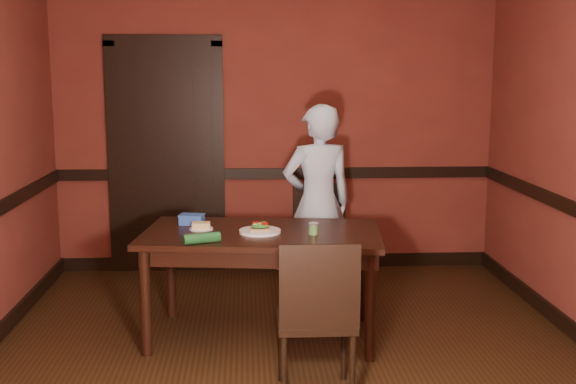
{
  "coord_description": "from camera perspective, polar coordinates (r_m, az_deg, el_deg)",
  "views": [
    {
      "loc": [
        -0.28,
        -4.35,
        1.86
      ],
      "look_at": [
        0.0,
        0.35,
        1.05
      ],
      "focal_mm": 45.0,
      "sensor_mm": 36.0,
      "label": 1
    }
  ],
  "objects": [
    {
      "name": "wrapped_veg",
      "position": [
        4.64,
        -6.83,
        -3.64
      ],
      "size": [
        0.25,
        0.14,
        0.07
      ],
      "primitive_type": "cylinder",
      "rotation": [
        0.0,
        1.57,
        0.35
      ],
      "color": "#1A4F22",
      "rests_on": "dining_table"
    },
    {
      "name": "floor",
      "position": [
        4.74,
        0.26,
        -13.35
      ],
      "size": [
        4.0,
        4.5,
        0.01
      ],
      "primitive_type": "cube",
      "color": "black",
      "rests_on": "ground"
    },
    {
      "name": "food_tub",
      "position": [
        5.2,
        -7.61,
        -2.15
      ],
      "size": [
        0.19,
        0.15,
        0.07
      ],
      "rotation": [
        0.0,
        0.0,
        -0.2
      ],
      "color": "blue",
      "rests_on": "dining_table"
    },
    {
      "name": "dado_back",
      "position": [
        6.66,
        -0.96,
        1.47
      ],
      "size": [
        4.0,
        0.03,
        0.1
      ],
      "primitive_type": "cube",
      "color": "black",
      "rests_on": "ground"
    },
    {
      "name": "door",
      "position": [
        6.65,
        -9.61,
        2.99
      ],
      "size": [
        1.05,
        0.07,
        2.2
      ],
      "color": "black",
      "rests_on": "ground"
    },
    {
      "name": "baseboard_back",
      "position": [
        6.83,
        -0.94,
        -5.52
      ],
      "size": [
        4.0,
        0.03,
        0.12
      ],
      "primitive_type": "cube",
      "color": "black",
      "rests_on": "ground"
    },
    {
      "name": "person",
      "position": [
        5.78,
        2.36,
        -0.9
      ],
      "size": [
        0.64,
        0.49,
        1.58
      ],
      "primitive_type": "imported",
      "rotation": [
        0.0,
        0.0,
        3.35
      ],
      "color": "silver",
      "rests_on": "floor"
    },
    {
      "name": "wall_back",
      "position": [
        6.62,
        -0.98,
        5.35
      ],
      "size": [
        4.0,
        0.02,
        2.7
      ],
      "primitive_type": "cube",
      "color": "maroon",
      "rests_on": "ground"
    },
    {
      "name": "chair_far",
      "position": [
        5.77,
        2.41,
        -4.23
      ],
      "size": [
        0.49,
        0.49,
        0.93
      ],
      "primitive_type": null,
      "rotation": [
        0.0,
        0.0,
        0.14
      ],
      "color": "black",
      "rests_on": "floor"
    },
    {
      "name": "sandwich_plate",
      "position": [
        4.9,
        -2.23,
        -3.0
      ],
      "size": [
        0.28,
        0.28,
        0.07
      ],
      "rotation": [
        0.0,
        0.0,
        0.35
      ],
      "color": "white",
      "rests_on": "dining_table"
    },
    {
      "name": "chair_near",
      "position": [
        4.16,
        2.19,
        -9.77
      ],
      "size": [
        0.44,
        0.44,
        0.94
      ],
      "primitive_type": null,
      "rotation": [
        0.0,
        0.0,
        3.13
      ],
      "color": "black",
      "rests_on": "floor"
    },
    {
      "name": "wall_front",
      "position": [
        2.18,
        4.05,
        -3.81
      ],
      "size": [
        4.0,
        0.02,
        2.7
      ],
      "primitive_type": "cube",
      "color": "maroon",
      "rests_on": "ground"
    },
    {
      "name": "sauce_jar",
      "position": [
        4.85,
        2.02,
        -2.9
      ],
      "size": [
        0.07,
        0.07,
        0.08
      ],
      "rotation": [
        0.0,
        0.0,
        -0.32
      ],
      "color": "#4F8940",
      "rests_on": "dining_table"
    },
    {
      "name": "cheese_saucer",
      "position": [
        5.03,
        -6.87,
        -2.74
      ],
      "size": [
        0.16,
        0.16,
        0.05
      ],
      "rotation": [
        0.0,
        0.0,
        -0.13
      ],
      "color": "white",
      "rests_on": "dining_table"
    },
    {
      "name": "dining_table",
      "position": [
        5.04,
        -2.04,
        -7.32
      ],
      "size": [
        1.71,
        1.1,
        0.76
      ],
      "primitive_type": "cube",
      "rotation": [
        0.0,
        0.0,
        -0.12
      ],
      "color": "black",
      "rests_on": "floor"
    }
  ]
}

